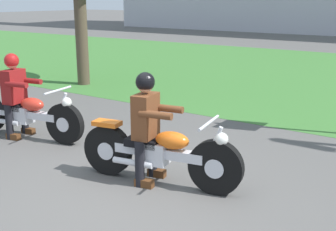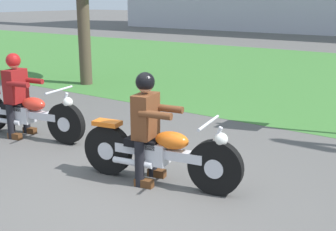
% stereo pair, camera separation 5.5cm
% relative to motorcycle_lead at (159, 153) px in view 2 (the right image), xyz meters
% --- Properties ---
extents(ground, '(120.00, 120.00, 0.00)m').
position_rel_motorcycle_lead_xyz_m(ground, '(-0.13, -0.55, -0.41)').
color(ground, '#565451').
extents(motorcycle_lead, '(2.16, 0.73, 0.90)m').
position_rel_motorcycle_lead_xyz_m(motorcycle_lead, '(0.00, 0.00, 0.00)').
color(motorcycle_lead, black).
rests_on(motorcycle_lead, ground).
extents(rider_lead, '(0.60, 0.53, 1.42)m').
position_rel_motorcycle_lead_xyz_m(rider_lead, '(-0.17, -0.03, 0.42)').
color(rider_lead, black).
rests_on(rider_lead, ground).
extents(motorcycle_follow, '(2.29, 0.74, 0.89)m').
position_rel_motorcycle_lead_xyz_m(motorcycle_follow, '(-2.96, 0.25, -0.00)').
color(motorcycle_follow, black).
rests_on(motorcycle_follow, ground).
extents(rider_follow, '(0.60, 0.53, 1.41)m').
position_rel_motorcycle_lead_xyz_m(rider_follow, '(-3.13, 0.23, 0.42)').
color(rider_follow, black).
rests_on(rider_follow, ground).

